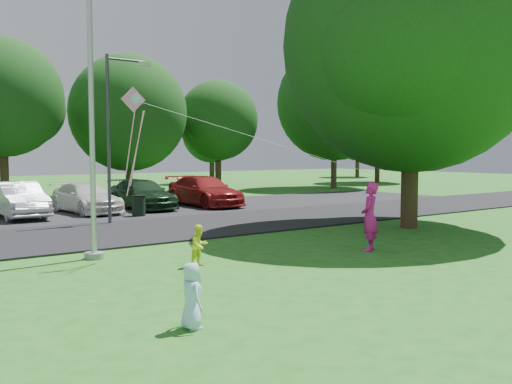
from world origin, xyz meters
TOP-DOWN VIEW (x-y plane):
  - ground at (0.00, 0.00)m, footprint 120.00×120.00m
  - park_road at (0.00, 9.00)m, footprint 60.00×6.00m
  - parking_strip at (0.00, 15.50)m, footprint 42.00×7.00m
  - flagpole at (-3.50, 5.00)m, footprint 0.50×0.50m
  - street_lamp at (-0.20, 11.42)m, footprint 1.80×0.24m
  - trash_can at (1.47, 13.00)m, footprint 0.59×0.59m
  - big_tree at (7.86, 3.97)m, footprint 9.81×9.27m
  - tree_row at (1.59, 24.23)m, footprint 64.35×11.94m
  - horizon_trees at (4.06, 33.88)m, footprint 77.46×7.20m
  - parked_cars at (0.70, 15.48)m, footprint 14.22×5.43m
  - woman at (3.08, 1.54)m, footprint 0.84×0.78m
  - child_yellow at (-1.82, 2.52)m, footprint 0.57×0.49m
  - child_blue at (-4.44, -1.61)m, footprint 0.39×0.55m
  - kite at (-2.59, 4.14)m, footprint 6.11×2.94m

SIDE VIEW (x-z plane):
  - ground at x=0.00m, z-range 0.00..0.00m
  - park_road at x=0.00m, z-range 0.00..0.06m
  - parking_strip at x=0.00m, z-range 0.00..0.06m
  - trash_can at x=1.47m, z-range 0.00..0.94m
  - child_yellow at x=-1.82m, z-range 0.00..1.01m
  - child_blue at x=-4.44m, z-range 0.00..1.04m
  - parked_cars at x=0.70m, z-range 0.03..1.52m
  - woman at x=3.08m, z-range 0.00..1.92m
  - kite at x=-2.59m, z-range 2.24..4.99m
  - street_lamp at x=-0.20m, z-range 0.65..7.06m
  - flagpole at x=-3.50m, z-range -0.83..9.17m
  - horizon_trees at x=4.06m, z-range 0.79..7.81m
  - tree_row at x=1.59m, z-range 0.27..11.15m
  - big_tree at x=7.86m, z-range 0.76..12.04m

